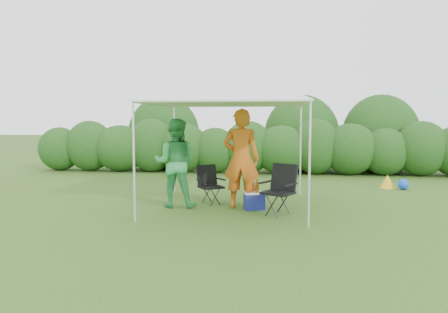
# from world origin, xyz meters

# --- Properties ---
(ground) EXTENTS (70.00, 70.00, 0.00)m
(ground) POSITION_xyz_m (0.00, 0.00, 0.00)
(ground) COLOR #3C601E
(hedge) EXTENTS (14.72, 1.53, 1.80)m
(hedge) POSITION_xyz_m (0.11, 6.00, 0.82)
(hedge) COLOR #225019
(hedge) RESTS_ON ground
(canopy) EXTENTS (3.10, 3.10, 2.83)m
(canopy) POSITION_xyz_m (0.00, 0.50, 2.46)
(canopy) COLOR silver
(canopy) RESTS_ON ground
(chair_right) EXTENTS (0.74, 0.72, 0.95)m
(chair_right) POSITION_xyz_m (1.03, -0.03, 0.54)
(chair_right) COLOR black
(chair_right) RESTS_ON ground
(chair_left) EXTENTS (0.65, 0.64, 0.82)m
(chair_left) POSITION_xyz_m (-0.47, 0.83, 0.46)
(chair_left) COLOR black
(chair_left) RESTS_ON ground
(man) EXTENTS (0.75, 0.51, 2.01)m
(man) POSITION_xyz_m (0.25, 0.44, 1.00)
(man) COLOR #CA5D17
(man) RESTS_ON ground
(woman) EXTENTS (0.89, 0.70, 1.81)m
(woman) POSITION_xyz_m (-1.10, 0.40, 0.91)
(woman) COLOR green
(woman) RESTS_ON ground
(cooler) EXTENTS (0.48, 0.40, 0.35)m
(cooler) POSITION_xyz_m (0.52, 0.34, 0.18)
(cooler) COLOR navy
(cooler) RESTS_ON ground
(bottle) EXTENTS (0.07, 0.07, 0.27)m
(bottle) POSITION_xyz_m (0.58, 0.30, 0.48)
(bottle) COLOR #592D0C
(bottle) RESTS_ON cooler
(lawn_toy) EXTENTS (0.68, 0.57, 0.34)m
(lawn_toy) POSITION_xyz_m (3.90, 3.35, 0.16)
(lawn_toy) COLOR gold
(lawn_toy) RESTS_ON ground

